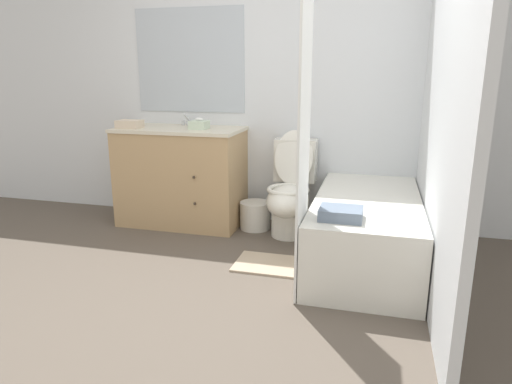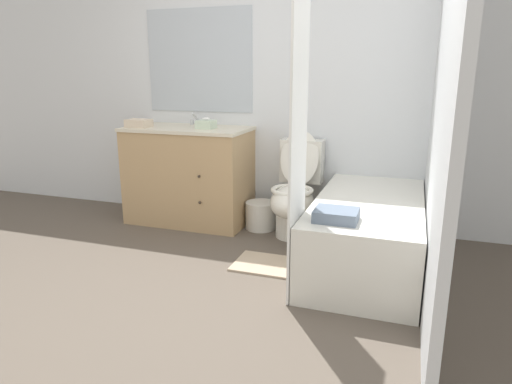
% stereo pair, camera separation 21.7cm
% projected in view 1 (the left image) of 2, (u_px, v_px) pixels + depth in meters
% --- Properties ---
extents(ground_plane, '(14.00, 14.00, 0.00)m').
position_uv_depth(ground_plane, '(197.00, 310.00, 2.72)').
color(ground_plane, brown).
extents(wall_back, '(8.00, 0.06, 2.50)m').
position_uv_depth(wall_back, '(269.00, 86.00, 4.10)').
color(wall_back, silver).
rests_on(wall_back, ground_plane).
extents(wall_right, '(0.05, 2.80, 2.50)m').
position_uv_depth(wall_right, '(440.00, 93.00, 2.90)').
color(wall_right, silver).
rests_on(wall_right, ground_plane).
extents(vanity_cabinet, '(1.13, 0.61, 0.89)m').
position_uv_depth(vanity_cabinet, '(182.00, 175.00, 4.20)').
color(vanity_cabinet, tan).
rests_on(vanity_cabinet, ground_plane).
extents(sink_faucet, '(0.14, 0.12, 0.12)m').
position_uv_depth(sink_faucet, '(188.00, 122.00, 4.26)').
color(sink_faucet, silver).
rests_on(sink_faucet, vanity_cabinet).
extents(toilet, '(0.37, 0.68, 0.89)m').
position_uv_depth(toilet, '(290.00, 193.00, 3.91)').
color(toilet, silver).
rests_on(toilet, ground_plane).
extents(bathtub, '(0.74, 1.57, 0.49)m').
position_uv_depth(bathtub, '(366.00, 230.00, 3.37)').
color(bathtub, silver).
rests_on(bathtub, ground_plane).
extents(shower_curtain, '(0.01, 0.38, 1.94)m').
position_uv_depth(shower_curtain, '(304.00, 142.00, 2.72)').
color(shower_curtain, white).
rests_on(shower_curtain, ground_plane).
extents(wastebasket, '(0.27, 0.27, 0.25)m').
position_uv_depth(wastebasket, '(255.00, 215.00, 4.12)').
color(wastebasket, silver).
rests_on(wastebasket, ground_plane).
extents(tissue_box, '(0.15, 0.15, 0.10)m').
position_uv_depth(tissue_box, '(199.00, 124.00, 4.00)').
color(tissue_box, silver).
rests_on(tissue_box, vanity_cabinet).
extents(hand_towel_folded, '(0.21, 0.16, 0.07)m').
position_uv_depth(hand_towel_folded, '(130.00, 124.00, 4.06)').
color(hand_towel_folded, beige).
rests_on(hand_towel_folded, vanity_cabinet).
extents(bath_towel_folded, '(0.26, 0.22, 0.07)m').
position_uv_depth(bath_towel_folded, '(341.00, 213.00, 2.82)').
color(bath_towel_folded, slate).
rests_on(bath_towel_folded, bathtub).
extents(bath_mat, '(0.53, 0.38, 0.02)m').
position_uv_depth(bath_mat, '(271.00, 264.00, 3.35)').
color(bath_mat, tan).
rests_on(bath_mat, ground_plane).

